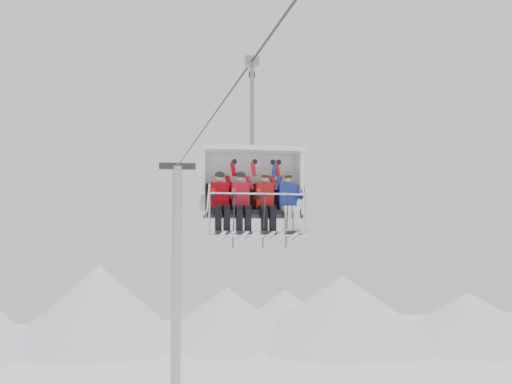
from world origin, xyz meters
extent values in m
cone|color=white|center=(-5.00, 44.00, 3.50)|extent=(16.00, 16.00, 7.00)
cone|color=white|center=(6.00, 43.00, 2.50)|extent=(14.00, 14.00, 5.00)
cone|color=white|center=(16.00, 41.00, 3.00)|extent=(18.00, 18.00, 6.00)
cone|color=white|center=(27.00, 39.00, 2.25)|extent=(16.00, 16.00, 4.50)
cone|color=white|center=(12.00, 46.00, 2.25)|extent=(12.00, 12.00, 4.50)
cylinder|color=#A9ACB0|center=(0.00, 22.00, 6.65)|extent=(0.56, 0.56, 13.30)
cube|color=#303035|center=(0.00, 22.00, 13.30)|extent=(2.00, 0.35, 0.35)
cylinder|color=#303035|center=(0.00, 0.00, 13.30)|extent=(0.06, 50.00, 0.06)
cube|color=black|center=(0.00, 0.35, 9.95)|extent=(2.00, 0.55, 0.10)
cube|color=black|center=(0.00, 0.61, 10.29)|extent=(2.00, 0.10, 0.58)
cube|color=#303035|center=(0.00, 0.35, 9.86)|extent=(2.09, 0.60, 0.08)
cube|color=white|center=(0.00, 0.83, 10.65)|extent=(2.23, 0.10, 1.33)
cube|color=white|center=(0.00, 0.43, 11.32)|extent=(2.23, 0.90, 0.10)
cylinder|color=silver|center=(0.00, -0.20, 10.32)|extent=(2.03, 0.04, 0.04)
cylinder|color=silver|center=(0.00, -0.27, 9.45)|extent=(2.03, 0.04, 0.04)
cylinder|color=gray|center=(0.00, 0.45, 12.31)|extent=(0.10, 0.10, 1.98)
cube|color=gray|center=(0.00, 0.45, 13.30)|extent=(0.30, 0.18, 0.22)
cube|color=#B1040D|center=(-0.72, 0.39, 10.31)|extent=(0.38, 0.25, 0.56)
sphere|color=tan|center=(-0.72, 0.35, 10.70)|extent=(0.21, 0.21, 0.21)
cube|color=black|center=(-0.81, -0.05, 9.78)|extent=(0.13, 0.15, 0.45)
cube|color=black|center=(-0.63, -0.05, 9.78)|extent=(0.13, 0.15, 0.45)
cube|color=#B0B2BA|center=(-0.81, -0.15, 9.41)|extent=(0.09, 1.69, 0.26)
cube|color=#B0B2BA|center=(-0.63, -0.15, 9.41)|extent=(0.09, 1.69, 0.26)
cube|color=red|center=(-0.27, 0.39, 10.31)|extent=(0.38, 0.25, 0.56)
sphere|color=tan|center=(-0.27, 0.35, 10.71)|extent=(0.21, 0.21, 0.21)
cube|color=black|center=(-0.37, -0.05, 9.77)|extent=(0.13, 0.15, 0.45)
cube|color=black|center=(-0.18, -0.05, 9.77)|extent=(0.13, 0.15, 0.45)
cube|color=#B0B2BA|center=(-0.37, -0.15, 9.41)|extent=(0.09, 1.69, 0.26)
cube|color=#B0B2BA|center=(-0.18, -0.15, 9.41)|extent=(0.09, 1.69, 0.26)
cube|color=red|center=(0.26, 0.39, 10.31)|extent=(0.38, 0.25, 0.56)
sphere|color=tan|center=(0.26, 0.35, 10.71)|extent=(0.21, 0.21, 0.21)
cube|color=black|center=(0.17, -0.05, 9.77)|extent=(0.13, 0.15, 0.45)
cube|color=black|center=(0.35, -0.05, 9.77)|extent=(0.13, 0.15, 0.45)
cube|color=#B0B2BA|center=(0.17, -0.15, 9.41)|extent=(0.09, 1.69, 0.26)
cube|color=#B0B2BA|center=(0.35, -0.15, 9.41)|extent=(0.09, 1.69, 0.26)
cube|color=#202FA3|center=(0.77, 0.39, 10.31)|extent=(0.38, 0.25, 0.56)
sphere|color=tan|center=(0.77, 0.35, 10.71)|extent=(0.21, 0.21, 0.21)
cube|color=silver|center=(0.68, -0.05, 9.77)|extent=(0.13, 0.15, 0.45)
cube|color=silver|center=(0.86, -0.05, 9.77)|extent=(0.13, 0.15, 0.45)
cube|color=#B0B2BA|center=(0.68, -0.15, 9.41)|extent=(0.09, 1.69, 0.26)
cube|color=#B0B2BA|center=(0.86, -0.15, 9.41)|extent=(0.09, 1.69, 0.26)
camera|label=1|loc=(-2.66, -13.23, 9.43)|focal=45.00mm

